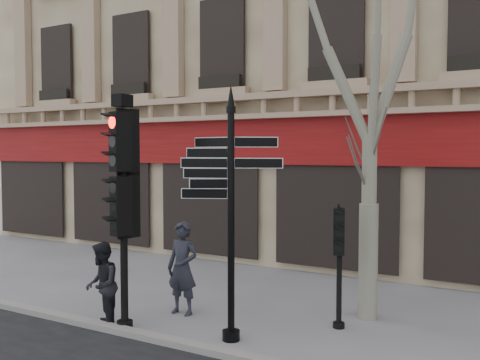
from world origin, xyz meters
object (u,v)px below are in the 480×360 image
object	(u,v)px
fingerpost	(231,169)
plane_tree	(372,1)
pedestrian_a	(182,268)
pedestrian_b	(101,285)
traffic_signal_main	(123,182)
traffic_signal_secondary	(339,245)

from	to	relation	value
fingerpost	plane_tree	distance (m)	4.36
plane_tree	pedestrian_a	world-z (taller)	plane_tree
pedestrian_a	pedestrian_b	size ratio (longest dim) A/B	1.17
fingerpost	pedestrian_a	distance (m)	2.77
traffic_signal_main	pedestrian_a	size ratio (longest dim) A/B	2.30
pedestrian_a	pedestrian_b	bearing A→B (deg)	-121.37
traffic_signal_main	pedestrian_b	world-z (taller)	traffic_signal_main
fingerpost	pedestrian_b	xyz separation A→B (m)	(-2.47, -0.62, -2.20)
plane_tree	traffic_signal_secondary	bearing A→B (deg)	-109.42
fingerpost	traffic_signal_secondary	world-z (taller)	fingerpost
plane_tree	traffic_signal_main	bearing A→B (deg)	-142.00
fingerpost	traffic_signal_main	xyz separation A→B (m)	(-2.02, -0.49, -0.26)
fingerpost	plane_tree	bearing A→B (deg)	40.43
pedestrian_a	traffic_signal_main	bearing A→B (deg)	-107.48
fingerpost	pedestrian_b	size ratio (longest dim) A/B	2.77
fingerpost	plane_tree	xyz separation A→B (m)	(1.71, 2.42, 3.20)
plane_tree	pedestrian_a	distance (m)	6.44
traffic_signal_main	traffic_signal_secondary	size ratio (longest dim) A/B	1.92
fingerpost	traffic_signal_secondary	bearing A→B (deg)	33.85
pedestrian_b	pedestrian_a	bearing A→B (deg)	113.48
pedestrian_b	fingerpost	bearing A→B (deg)	67.23
traffic_signal_secondary	plane_tree	bearing A→B (deg)	48.80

